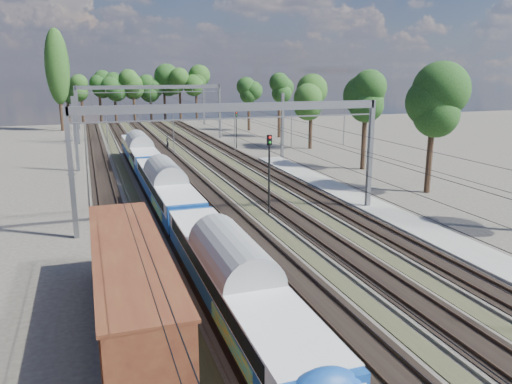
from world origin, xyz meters
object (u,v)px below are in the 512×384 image
object	(u,v)px
emu_train	(166,183)
signal_far	(236,125)
freight_boxcar	(131,282)
worker	(168,144)
signal_near	(269,165)

from	to	relation	value
emu_train	signal_far	world-z (taller)	signal_far
emu_train	freight_boxcar	bearing A→B (deg)	-103.49
worker	signal_near	bearing A→B (deg)	169.84
emu_train	worker	distance (m)	34.16
freight_boxcar	worker	size ratio (longest dim) A/B	8.94
freight_boxcar	worker	xyz separation A→B (m)	(9.93, 52.46, -1.49)
emu_train	signal_near	xyz separation A→B (m)	(7.57, -3.59, 1.68)
worker	signal_far	distance (m)	10.50
worker	signal_far	xyz separation A→B (m)	(9.76, -2.84, 2.62)
freight_boxcar	worker	bearing A→B (deg)	79.28
signal_far	emu_train	bearing A→B (deg)	-134.05
signal_near	emu_train	bearing A→B (deg)	168.28
freight_boxcar	emu_train	bearing A→B (deg)	76.51
signal_near	signal_far	world-z (taller)	signal_near
worker	signal_far	size ratio (longest dim) A/B	0.30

